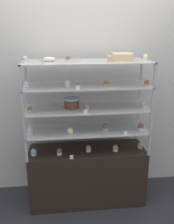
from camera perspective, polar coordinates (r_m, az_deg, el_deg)
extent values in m
plane|color=#2D2D33|center=(3.30, 0.00, -18.29)|extent=(20.00, 20.00, 0.00)
cube|color=silver|center=(3.08, -0.77, 5.83)|extent=(8.00, 0.05, 2.60)
cube|color=black|center=(3.12, 0.00, -13.49)|extent=(1.30, 0.45, 0.65)
cube|color=#B7B7BC|center=(3.10, -12.25, -4.77)|extent=(0.02, 0.02, 0.24)
cube|color=#B7B7BC|center=(3.22, 10.91, -3.79)|extent=(0.02, 0.02, 0.24)
cube|color=#B7B7BC|center=(2.72, -13.06, -8.27)|extent=(0.02, 0.02, 0.24)
cube|color=#B7B7BC|center=(2.85, 13.38, -6.96)|extent=(0.02, 0.02, 0.24)
cube|color=silver|center=(2.86, 0.00, -3.84)|extent=(1.30, 0.45, 0.01)
cube|color=#B7B7BC|center=(3.01, -12.56, -0.49)|extent=(0.02, 0.02, 0.24)
cube|color=#B7B7BC|center=(3.14, 11.18, 0.36)|extent=(0.02, 0.02, 0.24)
cube|color=#B7B7BC|center=(2.62, -13.45, -3.47)|extent=(0.02, 0.02, 0.24)
cube|color=#B7B7BC|center=(2.76, 13.75, -2.36)|extent=(0.02, 0.02, 0.24)
cube|color=silver|center=(2.77, 0.00, 0.84)|extent=(1.30, 0.45, 0.01)
cube|color=#B7B7BC|center=(2.95, -12.89, 4.02)|extent=(0.02, 0.02, 0.24)
cube|color=#B7B7BC|center=(3.07, 11.46, 4.70)|extent=(0.02, 0.02, 0.24)
cube|color=#B7B7BC|center=(2.54, -13.85, 1.66)|extent=(0.02, 0.02, 0.24)
cube|color=#B7B7BC|center=(2.68, 14.15, 2.53)|extent=(0.02, 0.02, 0.24)
cube|color=silver|center=(2.71, 0.00, 5.78)|extent=(1.30, 0.45, 0.01)
cube|color=#B7B7BC|center=(2.90, -13.23, 8.71)|extent=(0.02, 0.02, 0.24)
cube|color=#B7B7BC|center=(3.02, 11.76, 9.21)|extent=(0.02, 0.02, 0.24)
cube|color=#B7B7BC|center=(2.48, -14.29, 7.07)|extent=(0.02, 0.02, 0.24)
cube|color=#B7B7BC|center=(2.63, 14.56, 7.66)|extent=(0.02, 0.02, 0.24)
cube|color=silver|center=(2.67, 0.00, 10.92)|extent=(1.30, 0.45, 0.01)
cylinder|color=brown|center=(2.76, -3.36, 1.84)|extent=(0.16, 0.16, 0.09)
cylinder|color=silver|center=(2.74, -3.39, 2.91)|extent=(0.16, 0.16, 0.02)
cube|color=#DBBC84|center=(2.73, 7.73, 11.72)|extent=(0.19, 0.14, 0.06)
cube|color=#F4EAB2|center=(2.72, 7.76, 12.49)|extent=(0.20, 0.14, 0.01)
cylinder|color=white|center=(2.88, -11.50, -8.96)|extent=(0.05, 0.05, 0.03)
sphere|color=silver|center=(2.87, -11.54, -8.43)|extent=(0.06, 0.06, 0.06)
cylinder|color=white|center=(2.86, -6.02, -8.94)|extent=(0.05, 0.05, 0.03)
sphere|color=#8C5B42|center=(2.84, -6.04, -8.41)|extent=(0.06, 0.06, 0.06)
cylinder|color=white|center=(2.91, 0.30, -8.32)|extent=(0.05, 0.05, 0.03)
sphere|color=#E5996B|center=(2.89, 0.30, -7.80)|extent=(0.06, 0.06, 0.06)
cylinder|color=white|center=(2.93, 6.19, -8.18)|extent=(0.05, 0.05, 0.03)
sphere|color=#E5996B|center=(2.92, 6.21, -7.66)|extent=(0.06, 0.06, 0.06)
cylinder|color=#CCB28C|center=(3.04, 11.46, -7.48)|extent=(0.05, 0.05, 0.03)
sphere|color=#E5996B|center=(3.02, 11.49, -6.97)|extent=(0.06, 0.06, 0.06)
cube|color=white|center=(2.75, -3.39, -9.78)|extent=(0.04, 0.00, 0.04)
cylinder|color=white|center=(2.80, -12.19, -4.41)|extent=(0.06, 0.06, 0.02)
sphere|color=silver|center=(2.79, -12.23, -3.87)|extent=(0.06, 0.06, 0.06)
cylinder|color=#CCB28C|center=(2.73, -3.66, -4.58)|extent=(0.06, 0.06, 0.02)
sphere|color=#F4EAB2|center=(2.72, -3.67, -4.03)|extent=(0.06, 0.06, 0.06)
cylinder|color=beige|center=(2.84, 4.01, -3.69)|extent=(0.06, 0.06, 0.02)
sphere|color=#8C5B42|center=(2.83, 4.03, -3.15)|extent=(0.06, 0.06, 0.06)
cylinder|color=white|center=(2.90, 11.60, -3.54)|extent=(0.06, 0.06, 0.02)
sphere|color=#8C5B42|center=(2.89, 11.63, -3.01)|extent=(0.06, 0.06, 0.06)
cube|color=white|center=(2.73, 8.42, -4.53)|extent=(0.04, 0.00, 0.04)
cylinder|color=#CCB28C|center=(2.67, -12.34, 0.16)|extent=(0.05, 0.05, 0.03)
sphere|color=#8C5B42|center=(2.66, -12.39, 0.74)|extent=(0.05, 0.05, 0.05)
cylinder|color=#CCB28C|center=(2.72, 0.01, 0.91)|extent=(0.05, 0.05, 0.03)
sphere|color=#E5996B|center=(2.71, 0.01, 1.48)|extent=(0.05, 0.05, 0.05)
cylinder|color=#CCB28C|center=(2.85, 11.93, 1.37)|extent=(0.05, 0.05, 0.03)
sphere|color=silver|center=(2.85, 11.97, 1.92)|extent=(0.05, 0.05, 0.05)
cube|color=white|center=(2.57, -0.31, 0.04)|extent=(0.04, 0.00, 0.04)
cylinder|color=white|center=(2.65, -12.91, 5.43)|extent=(0.05, 0.05, 0.02)
sphere|color=white|center=(2.65, -12.95, 5.99)|extent=(0.05, 0.05, 0.05)
cylinder|color=beige|center=(2.63, -4.23, 5.71)|extent=(0.05, 0.05, 0.02)
sphere|color=white|center=(2.62, -4.24, 6.27)|extent=(0.05, 0.05, 0.05)
cylinder|color=#CCB28C|center=(2.66, 4.22, 5.87)|extent=(0.05, 0.05, 0.02)
sphere|color=#8C5B42|center=(2.65, 4.23, 6.43)|extent=(0.05, 0.05, 0.05)
cylinder|color=#CCB28C|center=(2.73, 12.85, 5.77)|extent=(0.05, 0.05, 0.02)
sphere|color=#8C5B42|center=(2.72, 12.88, 6.31)|extent=(0.05, 0.05, 0.05)
cube|color=white|center=(2.50, -1.98, 5.32)|extent=(0.04, 0.00, 0.04)
cylinder|color=beige|center=(2.61, -13.34, 10.72)|extent=(0.04, 0.04, 0.03)
sphere|color=silver|center=(2.61, -13.39, 11.30)|extent=(0.05, 0.05, 0.05)
cylinder|color=beige|center=(2.58, -4.18, 11.07)|extent=(0.04, 0.04, 0.03)
sphere|color=#8C5B42|center=(2.58, -4.19, 11.66)|extent=(0.05, 0.05, 0.05)
cylinder|color=#CCB28C|center=(2.61, 4.93, 11.14)|extent=(0.04, 0.04, 0.03)
sphere|color=#E5996B|center=(2.61, 4.94, 11.72)|extent=(0.05, 0.05, 0.05)
cylinder|color=beige|center=(2.75, 12.61, 11.13)|extent=(0.04, 0.04, 0.03)
sphere|color=#F4EAB2|center=(2.75, 12.65, 11.69)|extent=(0.05, 0.05, 0.05)
cube|color=white|center=(2.45, -9.66, 10.65)|extent=(0.04, 0.00, 0.04)
torus|color=#EFE5CC|center=(2.67, -8.22, 11.30)|extent=(0.12, 0.12, 0.04)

